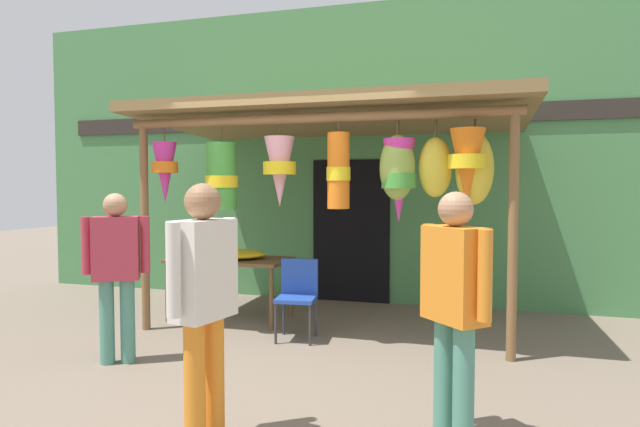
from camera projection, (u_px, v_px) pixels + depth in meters
name	position (u px, v px, depth m)	size (l,w,h in m)	color
ground_plane	(291.00, 345.00, 5.47)	(30.00, 30.00, 0.00)	#756656
shop_facade	(346.00, 155.00, 7.64)	(9.87, 0.29, 4.16)	#47844C
market_stall_canopy	(340.00, 137.00, 6.14)	(4.41, 2.69, 2.55)	brown
display_table	(230.00, 264.00, 6.53)	(1.44, 0.75, 0.75)	brown
flower_heap_on_table	(234.00, 254.00, 6.51)	(0.83, 0.58, 0.11)	yellow
folding_chair	(298.00, 291.00, 5.71)	(0.45, 0.45, 0.84)	#2347A8
vendor_in_orange	(116.00, 264.00, 4.88)	(0.53, 0.39, 1.56)	#4C8E7A
customer_foreground	(455.00, 298.00, 3.30)	(0.43, 0.46, 1.59)	#4C8E7A
shopper_by_bananas	(204.00, 293.00, 3.28)	(0.30, 0.58, 1.64)	orange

